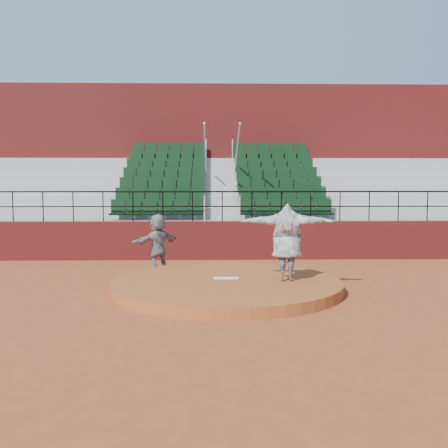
{
  "coord_description": "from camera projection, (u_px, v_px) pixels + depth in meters",
  "views": [
    {
      "loc": [
        -0.35,
        -11.8,
        2.52
      ],
      "look_at": [
        0.0,
        2.5,
        1.4
      ],
      "focal_mm": 40.0,
      "sensor_mm": 36.0,
      "label": 1
    }
  ],
  "objects": [
    {
      "name": "ground",
      "position": [
        227.0,
        290.0,
        11.97
      ],
      "size": [
        90.0,
        90.0,
        0.0
      ],
      "primitive_type": "plane",
      "color": "brown",
      "rests_on": "ground"
    },
    {
      "name": "seating_deck",
      "position": [
        220.0,
        211.0,
        20.47
      ],
      "size": [
        24.0,
        5.97,
        4.63
      ],
      "color": "#9B9B95",
      "rests_on": "ground"
    },
    {
      "name": "wall_railing",
      "position": [
        222.0,
        200.0,
        16.79
      ],
      "size": [
        24.04,
        0.05,
        1.03
      ],
      "color": "black",
      "rests_on": "boundary_wall"
    },
    {
      "name": "fielder",
      "position": [
        158.0,
        243.0,
        14.44
      ],
      "size": [
        1.47,
        1.45,
        1.69
      ],
      "primitive_type": "imported",
      "rotation": [
        0.0,
        0.0,
        3.91
      ],
      "color": "black",
      "rests_on": "ground"
    },
    {
      "name": "pitcher",
      "position": [
        287.0,
        242.0,
        11.8
      ],
      "size": [
        2.31,
        0.87,
        1.83
      ],
      "primitive_type": "imported",
      "rotation": [
        0.0,
        0.0,
        3.02
      ],
      "color": "black",
      "rests_on": "pitchers_mound"
    },
    {
      "name": "pitching_rubber",
      "position": [
        226.0,
        278.0,
        12.09
      ],
      "size": [
        0.6,
        0.15,
        0.03
      ],
      "primitive_type": "cube",
      "color": "white",
      "rests_on": "pitchers_mound"
    },
    {
      "name": "boundary_wall",
      "position": [
        222.0,
        240.0,
        16.9
      ],
      "size": [
        24.0,
        0.3,
        1.3
      ],
      "primitive_type": "cube",
      "color": "maroon",
      "rests_on": "ground"
    },
    {
      "name": "press_box_facade",
      "position": [
        219.0,
        164.0,
        24.25
      ],
      "size": [
        24.0,
        3.0,
        7.1
      ],
      "primitive_type": "cube",
      "color": "maroon",
      "rests_on": "ground"
    },
    {
      "name": "pitchers_mound",
      "position": [
        227.0,
        285.0,
        11.96
      ],
      "size": [
        5.5,
        5.5,
        0.25
      ],
      "primitive_type": "cylinder",
      "color": "#9A4D22",
      "rests_on": "ground"
    }
  ]
}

